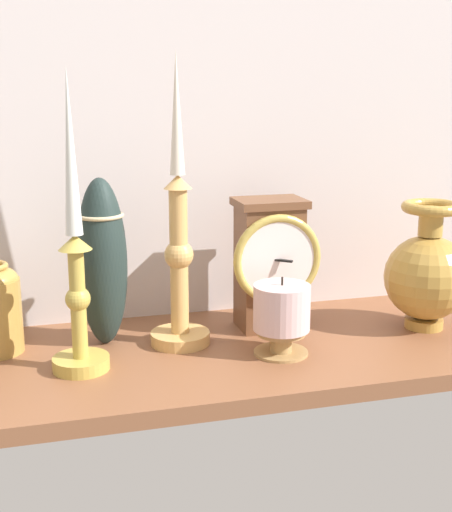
% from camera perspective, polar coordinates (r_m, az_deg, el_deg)
% --- Properties ---
extents(ground_plane, '(1.00, 0.36, 0.02)m').
position_cam_1_polar(ground_plane, '(1.07, 0.29, -7.92)').
color(ground_plane, brown).
extents(back_wall, '(1.20, 0.02, 0.65)m').
position_cam_1_polar(back_wall, '(1.17, -2.18, 10.92)').
color(back_wall, silver).
rests_on(back_wall, ground_plane).
extents(mantel_clock, '(0.14, 0.10, 0.21)m').
position_cam_1_polar(mantel_clock, '(1.11, 3.59, -0.53)').
color(mantel_clock, brown).
rests_on(mantel_clock, ground_plane).
extents(candlestick_tall_left, '(0.08, 0.08, 0.41)m').
position_cam_1_polar(candlestick_tall_left, '(0.96, -11.95, -1.10)').
color(candlestick_tall_left, gold).
rests_on(candlestick_tall_left, ground_plane).
extents(candlestick_tall_center, '(0.09, 0.09, 0.43)m').
position_cam_1_polar(candlestick_tall_center, '(1.04, -3.82, 0.10)').
color(candlestick_tall_center, tan).
rests_on(candlestick_tall_center, ground_plane).
extents(brass_vase_bulbous, '(0.13, 0.13, 0.20)m').
position_cam_1_polar(brass_vase_bulbous, '(1.17, 15.83, -1.33)').
color(brass_vase_bulbous, '#B58A3B').
rests_on(brass_vase_bulbous, ground_plane).
extents(pillar_candle_front, '(0.08, 0.08, 0.12)m').
position_cam_1_polar(pillar_candle_front, '(1.02, 4.49, -4.74)').
color(pillar_candle_front, '#AB8550').
rests_on(pillar_candle_front, ground_plane).
extents(tall_ceramic_vase, '(0.07, 0.07, 0.25)m').
position_cam_1_polar(tall_ceramic_vase, '(1.06, -9.92, -0.44)').
color(tall_ceramic_vase, '#202F2C').
rests_on(tall_ceramic_vase, ground_plane).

